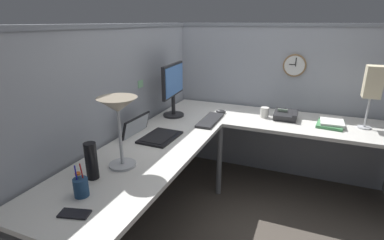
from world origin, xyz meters
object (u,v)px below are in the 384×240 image
(keyboard, at_px, (210,120))
(thermos_flask, at_px, (91,161))
(computer_mouse, at_px, (221,112))
(coffee_mug, at_px, (265,112))
(desk_lamp_paper, at_px, (373,84))
(wall_clock, at_px, (295,65))
(laptop, at_px, (150,133))
(office_phone, at_px, (286,116))
(cell_phone, at_px, (75,214))
(book_stack, at_px, (331,123))
(pen_cup, at_px, (81,187))
(desk_lamp_dome, at_px, (118,111))
(monitor, at_px, (173,86))

(keyboard, distance_m, thermos_flask, 1.26)
(computer_mouse, relative_size, coffee_mug, 1.08)
(desk_lamp_paper, bearing_deg, wall_clock, 63.52)
(laptop, relative_size, office_phone, 1.87)
(computer_mouse, xyz_separation_m, cell_phone, (-1.80, 0.17, -0.01))
(computer_mouse, height_order, book_stack, book_stack)
(cell_phone, height_order, thermos_flask, thermos_flask)
(laptop, height_order, cell_phone, laptop)
(thermos_flask, height_order, coffee_mug, thermos_flask)
(thermos_flask, distance_m, coffee_mug, 1.70)
(pen_cup, height_order, thermos_flask, thermos_flask)
(cell_phone, height_order, office_phone, office_phone)
(laptop, relative_size, book_stack, 1.29)
(laptop, height_order, office_phone, laptop)
(cell_phone, distance_m, office_phone, 2.01)
(thermos_flask, xyz_separation_m, book_stack, (1.52, -1.32, -0.09))
(pen_cup, bearing_deg, desk_lamp_dome, -0.06)
(keyboard, xyz_separation_m, desk_lamp_paper, (0.34, -1.28, 0.37))
(office_phone, height_order, coffee_mug, office_phone)
(desk_lamp_dome, bearing_deg, coffee_mug, -26.66)
(monitor, relative_size, computer_mouse, 4.81)
(cell_phone, relative_size, wall_clock, 0.65)
(cell_phone, bearing_deg, keyboard, -20.85)
(pen_cup, bearing_deg, computer_mouse, -8.64)
(monitor, height_order, desk_lamp_dome, monitor)
(monitor, distance_m, desk_lamp_paper, 1.69)
(keyboard, xyz_separation_m, computer_mouse, (0.27, -0.02, 0.01))
(desk_lamp_dome, relative_size, wall_clock, 2.02)
(laptop, xyz_separation_m, coffee_mug, (0.84, -0.76, 0.02))
(laptop, distance_m, computer_mouse, 0.87)
(thermos_flask, height_order, desk_lamp_paper, desk_lamp_paper)
(computer_mouse, height_order, thermos_flask, thermos_flask)
(pen_cup, bearing_deg, desk_lamp_paper, -41.25)
(computer_mouse, bearing_deg, wall_clock, -58.52)
(thermos_flask, distance_m, book_stack, 2.02)
(pen_cup, relative_size, cell_phone, 1.25)
(coffee_mug, bearing_deg, pen_cup, 158.42)
(desk_lamp_paper, bearing_deg, monitor, 100.82)
(monitor, height_order, pen_cup, monitor)
(desk_lamp_dome, distance_m, book_stack, 1.86)
(desk_lamp_dome, bearing_deg, pen_cup, 179.94)
(computer_mouse, relative_size, wall_clock, 0.47)
(laptop, xyz_separation_m, desk_lamp_dome, (-0.50, -0.09, 0.34))
(cell_phone, xyz_separation_m, thermos_flask, (0.31, 0.15, 0.10))
(office_phone, bearing_deg, pen_cup, 153.02)
(cell_phone, distance_m, desk_lamp_paper, 2.38)
(book_stack, bearing_deg, coffee_mug, 89.82)
(laptop, relative_size, thermos_flask, 1.77)
(pen_cup, bearing_deg, office_phone, -26.98)
(computer_mouse, height_order, coffee_mug, coffee_mug)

